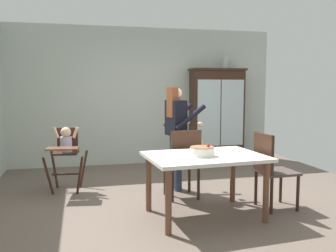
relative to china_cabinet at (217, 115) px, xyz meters
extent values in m
plane|color=#66564C|center=(-1.46, -2.37, -0.96)|extent=(6.24, 6.24, 0.00)
cube|color=beige|center=(-1.46, 0.26, 0.39)|extent=(5.32, 0.06, 2.70)
cube|color=#382116|center=(0.00, 0.00, -0.03)|extent=(1.04, 0.42, 1.87)
cube|color=#382116|center=(0.00, 0.00, 0.93)|extent=(1.10, 0.48, 0.04)
cube|color=silver|center=(-0.25, -0.21, 0.07)|extent=(0.47, 0.01, 1.31)
cube|color=silver|center=(0.25, -0.21, 0.07)|extent=(0.47, 0.01, 1.31)
cube|color=#382116|center=(0.00, 0.00, 0.07)|extent=(0.96, 0.36, 0.02)
cylinder|color=#B2B7B2|center=(0.16, 0.00, 1.06)|extent=(0.13, 0.13, 0.22)
cylinder|color=#B2B7B2|center=(0.16, 0.00, 1.19)|extent=(0.07, 0.07, 0.05)
cylinder|color=#382116|center=(-3.17, -1.66, -0.68)|extent=(0.15, 0.13, 0.56)
cylinder|color=#382116|center=(-2.74, -1.72, -0.68)|extent=(0.12, 0.15, 0.56)
cylinder|color=#382116|center=(-3.11, -1.22, -0.68)|extent=(0.12, 0.15, 0.56)
cylinder|color=#382116|center=(-2.67, -1.28, -0.68)|extent=(0.15, 0.13, 0.56)
cube|color=#382116|center=(-2.92, -1.47, -0.71)|extent=(0.42, 0.10, 0.02)
cube|color=#382116|center=(-2.92, -1.47, -0.39)|extent=(0.38, 0.38, 0.02)
cube|color=#382116|center=(-2.90, -1.31, -0.20)|extent=(0.31, 0.07, 0.34)
cube|color=brown|center=(-2.96, -1.74, -0.28)|extent=(0.47, 0.30, 0.02)
cylinder|color=#B2ADD1|center=(-2.92, -1.45, -0.26)|extent=(0.17, 0.17, 0.22)
sphere|color=beige|center=(-2.92, -1.45, -0.09)|extent=(0.15, 0.15, 0.15)
cylinder|color=beige|center=(-3.06, -1.43, -0.09)|extent=(0.10, 0.06, 0.17)
cylinder|color=beige|center=(-2.78, -1.47, -0.09)|extent=(0.10, 0.06, 0.17)
cylinder|color=#33425B|center=(-1.32, -1.86, -0.55)|extent=(0.11, 0.11, 0.82)
cylinder|color=#33425B|center=(-1.35, -1.70, -0.55)|extent=(0.11, 0.11, 0.82)
cube|color=black|center=(-1.34, -1.78, 0.12)|extent=(0.27, 0.39, 0.52)
cube|color=white|center=(-1.23, -1.76, 0.12)|extent=(0.02, 0.06, 0.49)
sphere|color=beige|center=(-1.34, -1.78, 0.47)|extent=(0.19, 0.19, 0.19)
cube|color=brown|center=(-1.39, -1.79, 0.35)|extent=(0.14, 0.22, 0.44)
cylinder|color=black|center=(-1.16, -1.95, 0.14)|extent=(0.49, 0.16, 0.37)
sphere|color=beige|center=(-1.00, -1.92, 0.03)|extent=(0.08, 0.08, 0.08)
cylinder|color=black|center=(-1.24, -1.56, 0.14)|extent=(0.49, 0.16, 0.37)
sphere|color=beige|center=(-1.08, -1.53, 0.03)|extent=(0.08, 0.08, 0.08)
cube|color=silver|center=(-1.30, -2.98, -0.24)|extent=(1.41, 1.07, 0.04)
cylinder|color=brown|center=(-1.85, -3.42, -0.61)|extent=(0.07, 0.07, 0.70)
cylinder|color=brown|center=(-0.69, -3.33, -0.61)|extent=(0.07, 0.07, 0.70)
cylinder|color=brown|center=(-1.91, -2.63, -0.61)|extent=(0.07, 0.07, 0.70)
cylinder|color=brown|center=(-0.75, -2.54, -0.61)|extent=(0.07, 0.07, 0.70)
cylinder|color=white|center=(-1.35, -3.03, -0.17)|extent=(0.28, 0.28, 0.10)
cylinder|color=#935B3D|center=(-1.35, -3.03, -0.11)|extent=(0.27, 0.27, 0.01)
cylinder|color=#F2E5CC|center=(-1.35, -3.03, -0.08)|extent=(0.01, 0.01, 0.06)
cone|color=yellow|center=(-1.35, -3.03, -0.04)|extent=(0.02, 0.02, 0.02)
sphere|color=red|center=(-1.29, -3.06, -0.09)|extent=(0.04, 0.04, 0.04)
cylinder|color=#382116|center=(-1.18, -1.98, -0.73)|extent=(0.04, 0.04, 0.45)
cylinder|color=#382116|center=(-1.55, -2.00, -0.73)|extent=(0.04, 0.04, 0.45)
cylinder|color=#382116|center=(-1.17, -2.35, -0.73)|extent=(0.04, 0.04, 0.45)
cylinder|color=#382116|center=(-1.54, -2.37, -0.73)|extent=(0.04, 0.04, 0.45)
cube|color=#473D38|center=(-1.36, -2.18, -0.49)|extent=(0.46, 0.46, 0.03)
cube|color=#382116|center=(-1.35, -2.38, -0.24)|extent=(0.42, 0.06, 0.48)
cylinder|color=#382116|center=(-1.16, -2.37, -0.24)|extent=(0.03, 0.03, 0.48)
cylinder|color=#382116|center=(-1.54, -2.38, -0.24)|extent=(0.03, 0.03, 0.48)
cylinder|color=#382116|center=(-0.12, -3.08, -0.73)|extent=(0.04, 0.04, 0.45)
cylinder|color=#382116|center=(-0.14, -2.71, -0.73)|extent=(0.04, 0.04, 0.45)
cylinder|color=#382116|center=(-0.49, -3.10, -0.73)|extent=(0.04, 0.04, 0.45)
cylinder|color=#382116|center=(-0.51, -2.73, -0.73)|extent=(0.04, 0.04, 0.45)
cube|color=#473D38|center=(-0.31, -2.90, -0.49)|extent=(0.46, 0.46, 0.03)
cube|color=#382116|center=(-0.51, -2.91, -0.24)|extent=(0.06, 0.42, 0.48)
cylinder|color=#382116|center=(-0.50, -3.10, -0.24)|extent=(0.03, 0.03, 0.48)
cylinder|color=#382116|center=(-0.52, -2.72, -0.24)|extent=(0.03, 0.03, 0.48)
camera|label=1|loc=(-2.72, -6.99, 0.57)|focal=39.20mm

